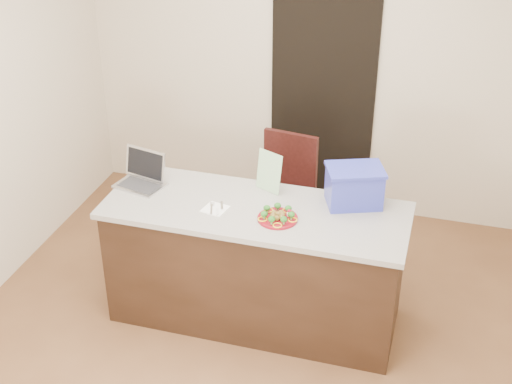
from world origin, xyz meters
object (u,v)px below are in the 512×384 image
(island, at_px, (255,264))
(napkin, at_px, (215,209))
(plate, at_px, (278,218))
(chair, at_px, (287,188))
(laptop, at_px, (142,175))
(blue_box, at_px, (354,186))
(yogurt_bottle, at_px, (289,216))

(island, xyz_separation_m, napkin, (-0.25, -0.09, 0.46))
(plate, relative_size, chair, 0.26)
(napkin, relative_size, laptop, 0.41)
(blue_box, bearing_deg, island, 179.97)
(island, bearing_deg, laptop, 172.58)
(chair, bearing_deg, blue_box, -38.86)
(yogurt_bottle, bearing_deg, napkin, -179.35)
(yogurt_bottle, relative_size, blue_box, 0.17)
(laptop, xyz_separation_m, chair, (0.86, 0.80, -0.41))
(plate, distance_m, laptop, 1.07)
(island, relative_size, napkin, 13.52)
(napkin, relative_size, chair, 0.15)
(plate, distance_m, yogurt_bottle, 0.08)
(napkin, relative_size, yogurt_bottle, 2.06)
(laptop, bearing_deg, blue_box, 18.01)
(island, relative_size, laptop, 5.53)
(island, distance_m, blue_box, 0.89)
(blue_box, bearing_deg, plate, -163.59)
(yogurt_bottle, bearing_deg, island, 161.75)
(island, relative_size, plate, 7.80)
(napkin, bearing_deg, laptop, 161.74)
(island, bearing_deg, yogurt_bottle, -18.25)
(plate, relative_size, yogurt_bottle, 3.58)
(yogurt_bottle, height_order, laptop, laptop)
(island, height_order, blue_box, blue_box)
(island, distance_m, chair, 0.92)
(laptop, relative_size, blue_box, 0.83)
(plate, xyz_separation_m, laptop, (-1.05, 0.21, 0.05))
(island, distance_m, yogurt_bottle, 0.56)
(blue_box, bearing_deg, napkin, 179.47)
(laptop, bearing_deg, island, 5.65)
(yogurt_bottle, distance_m, blue_box, 0.50)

